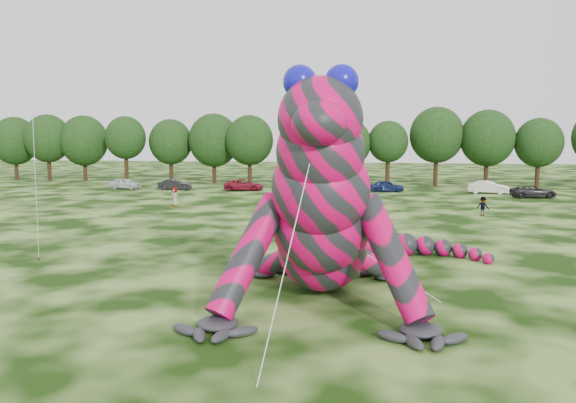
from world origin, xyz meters
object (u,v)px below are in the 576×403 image
Objects in this scene: car_0 at (125,183)px; car_2 at (244,185)px; tree_2 at (84,148)px; tree_3 at (126,150)px; car_3 at (305,186)px; car_1 at (175,184)px; tree_1 at (48,148)px; tree_6 at (250,150)px; tree_7 at (304,150)px; spectator_4 at (175,197)px; spectator_0 at (258,221)px; tree_11 at (487,149)px; car_4 at (387,186)px; tree_4 at (171,151)px; tree_12 at (538,153)px; tree_5 at (214,148)px; car_5 at (488,187)px; spectator_2 at (483,206)px; inflatable_gecko at (324,184)px; tree_8 at (348,152)px; spectator_1 at (296,213)px; tree_9 at (388,154)px; tree_0 at (15,148)px; tree_10 at (436,147)px.

car_0 is 0.82× the size of car_2.
car_0 is (11.24, -10.54, -4.13)m from tree_2.
car_3 is (26.94, -8.82, -3.97)m from tree_3.
car_1 is (6.66, -0.19, -0.02)m from car_0.
tree_1 reaches higher than tree_3.
tree_6 is at bearing -53.01° from car_1.
spectator_4 is at bearing -111.11° from tree_7.
tree_6 is at bearing 43.08° from car_3.
spectator_0 reaches higher than car_0.
car_4 is (-12.89, -8.32, -4.33)m from tree_11.
tree_4 is 1.01× the size of tree_12.
tree_2 is at bearing 179.07° from tree_12.
tree_1 is at bearing -179.13° from tree_5.
tree_11 is 9.54m from car_5.
tree_7 reaches higher than spectator_2.
tree_2 is 52.47m from spectator_0.
tree_6 is at bearing -52.78° from car_0.
inflatable_gecko is 50.52m from tree_8.
tree_8 is 28.81m from spectator_4.
inflatable_gecko is 11.43× the size of spectator_2.
tree_4 is 1.76× the size of car_3.
tree_5 is 12.49m from car_2.
tree_12 is 4.86× the size of spectator_4.
tree_1 is 5.96× the size of spectator_2.
tree_6 reaches higher than spectator_2.
car_1 is 26.08m from car_4.
tree_12 is (63.03, -1.02, -0.34)m from tree_2.
inflatable_gecko is 18.90m from spectator_1.
tree_9 is 14.25m from car_5.
tree_0 is at bearing 178.71° from spectator_1.
car_1 is 16.34m from car_3.
tree_12 is (55.73, 0.67, -0.23)m from tree_3.
car_0 is at bearing -130.27° from tree_5.
tree_8 reaches higher than spectator_4.
tree_11 reaches higher than inflatable_gecko.
tree_0 is 2.30× the size of car_4.
spectator_2 is at bearing -73.99° from tree_9.
spectator_1 is (-2.18, -32.42, -3.67)m from tree_8.
car_2 is at bearing -8.47° from spectator_2.
tree_1 reaches higher than car_5.
car_4 is 20.63m from spectator_2.
tree_3 is 1.06× the size of tree_8.
car_5 is 36.19m from spectator_4.
car_4 reaches higher than car_0.
car_3 is at bearing -13.91° from tree_1.
tree_0 is 0.91× the size of tree_10.
spectator_2 is at bearing 61.38° from inflatable_gecko.
tree_1 is 63.36m from spectator_2.
spectator_4 is at bearing -36.97° from tree_0.
tree_2 is at bearing 179.79° from tree_10.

